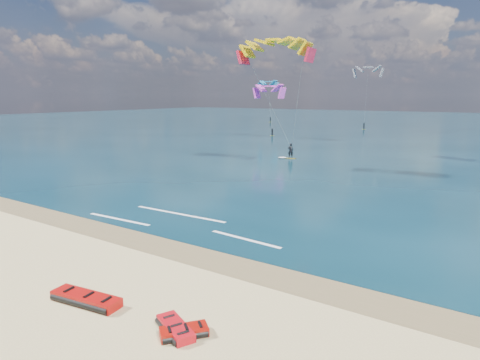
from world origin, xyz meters
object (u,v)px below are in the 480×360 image
packed_kite_right (184,336)px  kitesurfer_main (283,96)px  packed_kite_left (86,303)px  packed_kite_mid (175,332)px

packed_kite_right → kitesurfer_main: kitesurfer_main is taller
packed_kite_left → packed_kite_right: 4.66m
packed_kite_left → packed_kite_mid: size_ratio=1.55×
packed_kite_left → kitesurfer_main: size_ratio=0.21×
packed_kite_right → kitesurfer_main: 37.86m
packed_kite_mid → packed_kite_right: bearing=23.9°
packed_kite_left → packed_kite_right: packed_kite_left is taller
packed_kite_right → kitesurfer_main: bearing=61.6°
packed_kite_left → kitesurfer_main: kitesurfer_main is taller
packed_kite_left → packed_kite_right: size_ratio=1.80×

